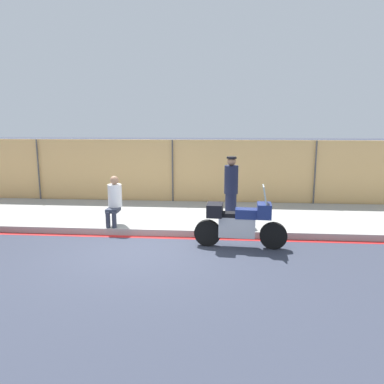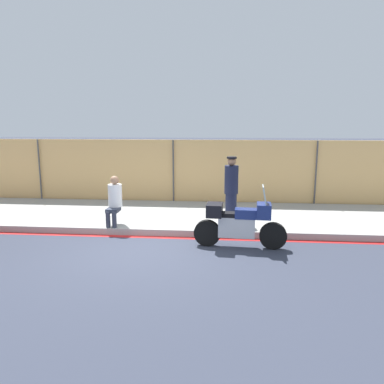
% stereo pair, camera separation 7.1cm
% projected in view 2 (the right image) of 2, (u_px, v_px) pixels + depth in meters
% --- Properties ---
extents(ground_plane, '(120.00, 120.00, 0.00)m').
position_uv_depth(ground_plane, '(147.00, 250.00, 8.70)').
color(ground_plane, '#333847').
extents(sidewalk, '(36.01, 3.60, 0.18)m').
position_uv_depth(sidewalk, '(166.00, 216.00, 11.47)').
color(sidewalk, '#9E9E99').
rests_on(sidewalk, ground_plane).
extents(curb_paint_stripe, '(36.01, 0.18, 0.01)m').
position_uv_depth(curb_paint_stripe, '(154.00, 237.00, 9.64)').
color(curb_paint_stripe, red).
rests_on(curb_paint_stripe, ground_plane).
extents(storefront_fence, '(34.21, 0.17, 2.32)m').
position_uv_depth(storefront_fence, '(174.00, 173.00, 13.12)').
color(storefront_fence, '#E5B26B').
rests_on(storefront_fence, ground_plane).
extents(motorcycle, '(2.18, 0.58, 1.50)m').
position_uv_depth(motorcycle, '(239.00, 222.00, 8.77)').
color(motorcycle, black).
rests_on(motorcycle, ground_plane).
extents(officer_standing, '(0.38, 0.38, 1.81)m').
position_uv_depth(officer_standing, '(231.00, 188.00, 10.42)').
color(officer_standing, '#191E38').
rests_on(officer_standing, sidewalk).
extents(person_seated_on_curb, '(0.37, 0.68, 1.32)m').
position_uv_depth(person_seated_on_curb, '(114.00, 198.00, 10.12)').
color(person_seated_on_curb, '#2D3342').
rests_on(person_seated_on_curb, sidewalk).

